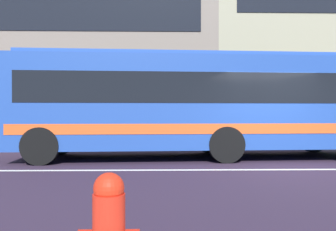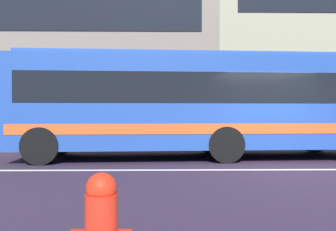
{
  "view_description": "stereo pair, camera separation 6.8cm",
  "coord_description": "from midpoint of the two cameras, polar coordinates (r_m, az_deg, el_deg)",
  "views": [
    {
      "loc": [
        -3.08,
        -8.26,
        1.37
      ],
      "look_at": [
        -2.83,
        2.46,
        1.29
      ],
      "focal_mm": 36.93,
      "sensor_mm": 36.0,
      "label": 1
    },
    {
      "loc": [
        -3.01,
        -8.26,
        1.37
      ],
      "look_at": [
        -2.83,
        2.46,
        1.29
      ],
      "focal_mm": 36.93,
      "sensor_mm": 36.0,
      "label": 2
    }
  ],
  "objects": [
    {
      "name": "ground_plane",
      "position": [
        8.91,
        19.24,
        -8.45
      ],
      "size": [
        160.0,
        160.0,
        0.0
      ],
      "primitive_type": "plane",
      "color": "#312235"
    },
    {
      "name": "apartment_block_left",
      "position": [
        24.99,
        -21.02,
        10.42
      ],
      "size": [
        22.75,
        11.36,
        11.46
      ],
      "color": "gray",
      "rests_on": "ground_plane"
    },
    {
      "name": "lane_centre_line",
      "position": [
        8.91,
        19.24,
        -8.43
      ],
      "size": [
        60.0,
        0.16,
        0.01
      ],
      "primitive_type": "cube",
      "color": "silver",
      "rests_on": "ground_plane"
    },
    {
      "name": "hedge_row_far",
      "position": [
        14.61,
        12.25,
        -3.27
      ],
      "size": [
        15.52,
        1.1,
        0.87
      ],
      "primitive_type": "cube",
      "color": "#305924",
      "rests_on": "ground_plane"
    },
    {
      "name": "transit_bus",
      "position": [
        10.63,
        4.83,
        2.26
      ],
      "size": [
        10.81,
        3.16,
        3.11
      ],
      "color": "#23489D",
      "rests_on": "ground_plane"
    }
  ]
}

